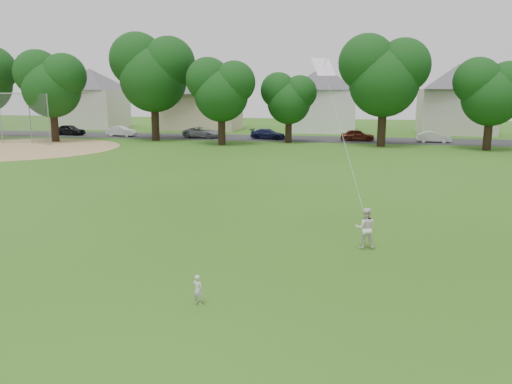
# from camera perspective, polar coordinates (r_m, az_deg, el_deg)

# --- Properties ---
(ground) EXTENTS (160.00, 160.00, 0.00)m
(ground) POSITION_cam_1_polar(r_m,az_deg,el_deg) (14.30, -7.56, -10.44)
(ground) COLOR #285313
(ground) RESTS_ON ground
(street) EXTENTS (90.00, 7.00, 0.01)m
(street) POSITION_cam_1_polar(r_m,az_deg,el_deg) (54.94, 6.80, 6.02)
(street) COLOR #2D2D30
(street) RESTS_ON ground
(dirt_infield) EXTENTS (18.00, 18.00, 0.02)m
(dirt_infield) POSITION_cam_1_polar(r_m,az_deg,el_deg) (50.93, -25.41, 4.54)
(dirt_infield) COLOR #9E7F51
(dirt_infield) RESTS_ON ground
(toddler) EXTENTS (0.34, 0.28, 0.80)m
(toddler) POSITION_cam_1_polar(r_m,az_deg,el_deg) (12.89, -6.68, -11.03)
(toddler) COLOR silver
(toddler) RESTS_ON ground
(older_boy) EXTENTS (0.74, 0.60, 1.42)m
(older_boy) POSITION_cam_1_polar(r_m,az_deg,el_deg) (17.44, 12.39, -4.05)
(older_boy) COLOR silver
(older_boy) RESTS_ON ground
(kite) EXTENTS (1.33, 0.93, 5.53)m
(kite) POSITION_cam_1_polar(r_m,az_deg,el_deg) (17.25, 10.09, 5.53)
(kite) COLOR white
(kite) RESTS_ON ground
(tree_row) EXTENTS (82.92, 9.52, 11.42)m
(tree_row) POSITION_cam_1_polar(r_m,az_deg,el_deg) (48.86, 4.55, 12.98)
(tree_row) COLOR black
(tree_row) RESTS_ON ground
(parked_cars) EXTENTS (54.71, 2.52, 1.24)m
(parked_cars) POSITION_cam_1_polar(r_m,az_deg,el_deg) (54.38, 2.39, 6.66)
(parked_cars) COLOR black
(parked_cars) RESTS_ON ground
(house_row) EXTENTS (76.35, 14.10, 10.25)m
(house_row) POSITION_cam_1_polar(r_m,az_deg,el_deg) (64.62, 8.07, 11.22)
(house_row) COLOR silver
(house_row) RESTS_ON ground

